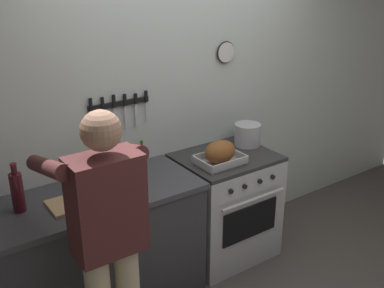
# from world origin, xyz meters

# --- Properties ---
(wall_back) EXTENTS (6.00, 0.13, 2.60)m
(wall_back) POSITION_xyz_m (0.00, 1.35, 1.30)
(wall_back) COLOR silver
(wall_back) RESTS_ON ground
(counter_block) EXTENTS (2.03, 0.65, 0.90)m
(counter_block) POSITION_xyz_m (-1.21, 0.99, 0.46)
(counter_block) COLOR #38383D
(counter_block) RESTS_ON ground
(stove) EXTENTS (0.76, 0.67, 0.90)m
(stove) POSITION_xyz_m (0.22, 0.99, 0.45)
(stove) COLOR #BCBCC1
(stove) RESTS_ON ground
(person_cook) EXTENTS (0.51, 0.63, 1.66)m
(person_cook) POSITION_xyz_m (-1.07, 0.42, 0.95)
(person_cook) COLOR #C6B793
(person_cook) RESTS_ON ground
(roasting_pan) EXTENTS (0.35, 0.26, 0.19)m
(roasting_pan) POSITION_xyz_m (0.08, 0.89, 0.99)
(roasting_pan) COLOR #B7B7BC
(roasting_pan) RESTS_ON stove
(stock_pot) EXTENTS (0.22, 0.22, 0.18)m
(stock_pot) POSITION_xyz_m (0.51, 1.08, 0.99)
(stock_pot) COLOR #B7B7BC
(stock_pot) RESTS_ON stove
(cutting_board) EXTENTS (0.36, 0.24, 0.02)m
(cutting_board) POSITION_xyz_m (-1.04, 0.93, 0.91)
(cutting_board) COLOR tan
(cutting_board) RESTS_ON counter_block
(bottle_cooking_oil) EXTENTS (0.07, 0.07, 0.27)m
(bottle_cooking_oil) POSITION_xyz_m (-0.78, 1.10, 1.01)
(bottle_cooking_oil) COLOR gold
(bottle_cooking_oil) RESTS_ON counter_block
(bottle_olive_oil) EXTENTS (0.07, 0.07, 0.27)m
(bottle_olive_oil) POSITION_xyz_m (-0.86, 1.06, 1.01)
(bottle_olive_oil) COLOR #385623
(bottle_olive_oil) RESTS_ON counter_block
(bottle_hot_sauce) EXTENTS (0.05, 0.05, 0.19)m
(bottle_hot_sauce) POSITION_xyz_m (-0.41, 1.22, 0.98)
(bottle_hot_sauce) COLOR red
(bottle_hot_sauce) RESTS_ON counter_block
(bottle_wine_red) EXTENTS (0.08, 0.08, 0.32)m
(bottle_wine_red) POSITION_xyz_m (-1.37, 1.04, 1.03)
(bottle_wine_red) COLOR #47141E
(bottle_wine_red) RESTS_ON counter_block
(bottle_dish_soap) EXTENTS (0.08, 0.08, 0.24)m
(bottle_dish_soap) POSITION_xyz_m (-0.67, 1.10, 1.00)
(bottle_dish_soap) COLOR #338CCC
(bottle_dish_soap) RESTS_ON counter_block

